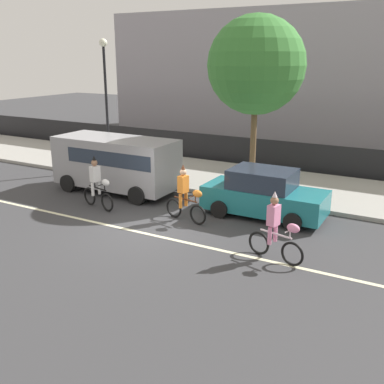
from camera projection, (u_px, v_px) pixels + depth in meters
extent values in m
plane|color=#38383A|center=(148.00, 227.00, 14.45)|extent=(80.00, 80.00, 0.00)
cube|color=beige|center=(138.00, 232.00, 14.04)|extent=(36.00, 0.14, 0.01)
cube|color=#9E9B93|center=(231.00, 178.00, 19.87)|extent=(60.00, 5.00, 0.15)
cube|color=black|center=(255.00, 153.00, 22.11)|extent=(40.00, 0.08, 1.40)
cube|color=#99939E|center=(340.00, 78.00, 27.43)|extent=(28.00, 8.00, 7.91)
torus|color=black|center=(107.00, 202.00, 15.81)|extent=(0.67, 0.23, 0.67)
torus|color=black|center=(90.00, 196.00, 16.49)|extent=(0.67, 0.23, 0.67)
cylinder|color=black|center=(98.00, 188.00, 16.03)|extent=(0.95, 0.28, 0.05)
cylinder|color=black|center=(95.00, 185.00, 16.10)|extent=(0.04, 0.04, 0.18)
cylinder|color=black|center=(105.00, 187.00, 15.73)|extent=(0.04, 0.04, 0.23)
cylinder|color=black|center=(104.00, 184.00, 15.69)|extent=(0.15, 0.49, 0.03)
ellipsoid|color=white|center=(106.00, 183.00, 15.62)|extent=(0.40, 0.28, 0.24)
cube|color=white|center=(95.00, 174.00, 15.95)|extent=(0.31, 0.37, 0.56)
sphere|color=#9E7051|center=(94.00, 163.00, 15.83)|extent=(0.22, 0.22, 0.22)
cone|color=black|center=(94.00, 158.00, 15.78)|extent=(0.14, 0.14, 0.16)
cylinder|color=white|center=(93.00, 189.00, 16.01)|extent=(0.11, 0.11, 0.48)
cylinder|color=white|center=(99.00, 188.00, 16.21)|extent=(0.11, 0.11, 0.48)
torus|color=black|center=(198.00, 215.00, 14.56)|extent=(0.67, 0.20, 0.67)
torus|color=black|center=(174.00, 208.00, 15.21)|extent=(0.67, 0.20, 0.67)
cylinder|color=#4C2614|center=(186.00, 199.00, 14.77)|extent=(0.96, 0.24, 0.05)
cylinder|color=#4C2614|center=(182.00, 196.00, 14.83)|extent=(0.04, 0.04, 0.18)
cylinder|color=#4C2614|center=(195.00, 199.00, 14.47)|extent=(0.04, 0.04, 0.23)
cylinder|color=#4C2614|center=(195.00, 195.00, 14.44)|extent=(0.13, 0.50, 0.03)
ellipsoid|color=orange|center=(197.00, 194.00, 14.37)|extent=(0.39, 0.27, 0.24)
cube|color=orange|center=(183.00, 184.00, 14.68)|extent=(0.30, 0.36, 0.56)
sphere|color=tan|center=(183.00, 172.00, 14.56)|extent=(0.22, 0.22, 0.22)
cone|color=#4C2614|center=(183.00, 167.00, 14.51)|extent=(0.14, 0.14, 0.16)
cylinder|color=orange|center=(180.00, 201.00, 14.74)|extent=(0.11, 0.11, 0.48)
cylinder|color=orange|center=(186.00, 199.00, 14.94)|extent=(0.11, 0.11, 0.48)
torus|color=black|center=(292.00, 254.00, 11.69)|extent=(0.67, 0.23, 0.67)
torus|color=black|center=(259.00, 243.00, 12.38)|extent=(0.67, 0.23, 0.67)
cylinder|color=silver|center=(276.00, 234.00, 11.91)|extent=(0.95, 0.28, 0.05)
cylinder|color=silver|center=(271.00, 229.00, 11.99)|extent=(0.04, 0.04, 0.18)
cylinder|color=silver|center=(290.00, 234.00, 11.61)|extent=(0.04, 0.04, 0.23)
cylinder|color=silver|center=(290.00, 230.00, 11.57)|extent=(0.15, 0.49, 0.03)
ellipsoid|color=pink|center=(293.00, 228.00, 11.50)|extent=(0.40, 0.28, 0.24)
cube|color=pink|center=(274.00, 215.00, 11.83)|extent=(0.31, 0.37, 0.56)
sphere|color=#9E7051|center=(275.00, 201.00, 11.71)|extent=(0.22, 0.22, 0.22)
cone|color=silver|center=(275.00, 194.00, 11.66)|extent=(0.14, 0.14, 0.16)
cylinder|color=pink|center=(270.00, 236.00, 11.89)|extent=(0.11, 0.11, 0.48)
cylinder|color=pink|center=(275.00, 233.00, 12.09)|extent=(0.11, 0.11, 0.48)
cube|color=#99999E|center=(116.00, 162.00, 17.89)|extent=(5.00, 2.00, 1.90)
cube|color=#283342|center=(124.00, 154.00, 17.61)|extent=(3.90, 2.02, 0.56)
cylinder|color=black|center=(137.00, 195.00, 16.53)|extent=(0.70, 0.22, 0.70)
cylinder|color=black|center=(166.00, 183.00, 18.20)|extent=(0.70, 0.22, 0.70)
cylinder|color=black|center=(68.00, 183.00, 18.10)|extent=(0.70, 0.22, 0.70)
cylinder|color=black|center=(101.00, 172.00, 19.78)|extent=(0.70, 0.22, 0.70)
cube|color=#1E727A|center=(264.00, 199.00, 15.26)|extent=(4.10, 1.72, 0.80)
cube|color=#232D3D|center=(262.00, 179.00, 15.09)|extent=(2.10, 1.58, 0.64)
cylinder|color=black|center=(293.00, 222.00, 14.03)|extent=(0.60, 0.20, 0.60)
cylinder|color=black|center=(308.00, 206.00, 15.47)|extent=(0.60, 0.20, 0.60)
cylinder|color=black|center=(219.00, 209.00, 15.21)|extent=(0.60, 0.20, 0.60)
cylinder|color=black|center=(240.00, 196.00, 16.65)|extent=(0.60, 0.20, 0.60)
cylinder|color=black|center=(107.00, 109.00, 20.70)|extent=(0.12, 0.12, 5.50)
sphere|color=#EAEACC|center=(103.00, 43.00, 19.84)|extent=(0.36, 0.36, 0.36)
cylinder|color=brown|center=(253.00, 143.00, 18.16)|extent=(0.24, 0.24, 3.45)
sphere|color=#387A33|center=(256.00, 65.00, 17.27)|extent=(3.80, 3.80, 3.80)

